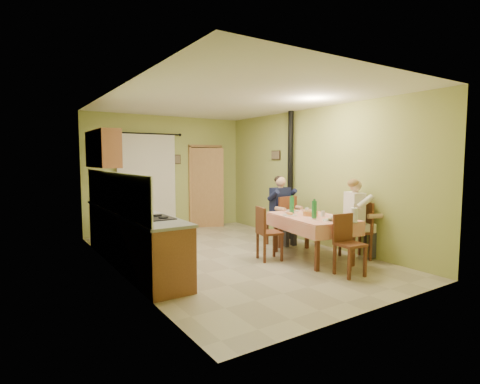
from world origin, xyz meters
TOP-DOWN VIEW (x-y plane):
  - floor at (0.00, 0.00)m, footprint 4.00×6.00m
  - room_shell at (0.00, 0.00)m, footprint 4.04×6.04m
  - kitchen_run at (-1.71, 0.40)m, footprint 0.64×3.64m
  - upper_cabinets at (-1.82, 1.70)m, footprint 0.35×1.40m
  - curtain at (-0.55, 2.90)m, footprint 1.70×0.07m
  - doorway at (1.03, 2.89)m, footprint 0.96×0.40m
  - dining_table at (1.09, -0.93)m, footprint 1.23×1.75m
  - tableware at (1.08, -1.04)m, footprint 0.77×1.67m
  - chair_far at (1.30, 0.16)m, footprint 0.46×0.46m
  - chair_near at (0.89, -1.95)m, footprint 0.41×0.41m
  - chair_right at (1.76, -1.36)m, footprint 0.58×0.58m
  - chair_left at (0.40, -0.59)m, footprint 0.46×0.46m
  - man_far at (1.30, 0.18)m, footprint 0.59×0.47m
  - man_right at (1.74, -1.35)m, footprint 0.60×0.65m
  - stove_flue at (1.90, 0.60)m, footprint 0.24×0.24m
  - picture_back at (0.25, 2.97)m, footprint 0.19×0.03m
  - picture_right at (1.97, 1.20)m, footprint 0.03×0.31m

SIDE VIEW (x-z plane):
  - floor at x=0.00m, z-range -0.01..0.01m
  - chair_near at x=0.89m, z-range -0.17..0.75m
  - chair_left at x=0.40m, z-range -0.18..0.76m
  - chair_right at x=1.76m, z-range -0.21..0.80m
  - chair_far at x=1.30m, z-range -0.22..0.80m
  - dining_table at x=1.09m, z-range 0.00..0.76m
  - kitchen_run at x=-1.71m, z-range -0.30..1.26m
  - tableware at x=1.08m, z-range 0.66..0.99m
  - man_far at x=1.30m, z-range 0.18..1.57m
  - man_right at x=1.74m, z-range 0.18..1.57m
  - stove_flue at x=1.90m, z-range -0.38..2.42m
  - doorway at x=1.03m, z-range -0.02..2.13m
  - curtain at x=-0.55m, z-range 0.15..2.37m
  - picture_back at x=0.25m, z-range 1.64..1.86m
  - room_shell at x=0.00m, z-range 0.41..3.23m
  - picture_right at x=1.97m, z-range 1.75..1.96m
  - upper_cabinets at x=-1.82m, z-range 1.60..2.30m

